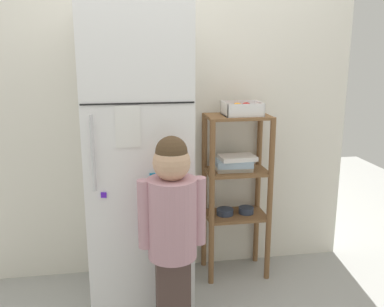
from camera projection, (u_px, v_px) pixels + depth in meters
name	position (u px, v px, depth m)	size (l,w,h in m)	color
ground_plane	(172.00, 289.00, 2.80)	(6.00, 6.00, 0.00)	#999993
kitchen_wall_back	(164.00, 108.00, 2.85)	(2.54, 0.03, 2.25)	silver
refrigerator	(138.00, 158.00, 2.58)	(0.60, 0.59, 1.75)	white
child_standing	(172.00, 218.00, 2.24)	(0.35, 0.26, 1.09)	brown
pantry_shelf_unit	(236.00, 180.00, 2.86)	(0.42, 0.28, 1.09)	brown
fruit_bin	(242.00, 109.00, 2.75)	(0.24, 0.20, 0.08)	white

